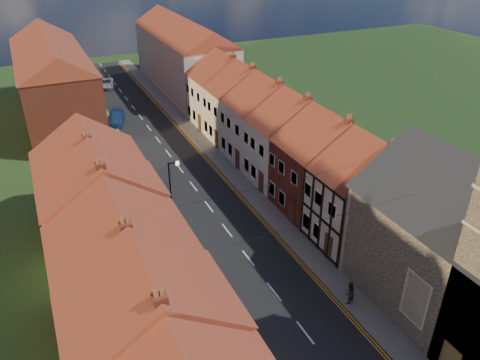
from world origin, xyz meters
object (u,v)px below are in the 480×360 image
Objects in this scene: pedestrian_right at (349,293)px; church at (474,240)px; car_far at (116,118)px; car_distant at (106,83)px; lamppost at (172,192)px.

church is at bearing 129.07° from pedestrian_right.
car_far is (-12.56, 42.01, -5.19)m from church.
car_far is 1.07× the size of car_distant.
pedestrian_right reaches higher than car_far.
pedestrian_right is (-5.48, 3.63, -4.95)m from church.
lamppost reaches higher than pedestrian_right.
church reaches higher than car_distant.
car_distant is (1.70, 15.23, -0.07)m from car_far.
car_far is 15.32m from car_distant.
car_far reaches higher than car_distant.
car_far is 39.03m from pedestrian_right.
lamppost is at bearing 128.30° from church.
lamppost is at bearing -80.95° from car_distant.
car_far is at bearing -96.95° from pedestrian_right.
church is 58.49m from car_distant.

